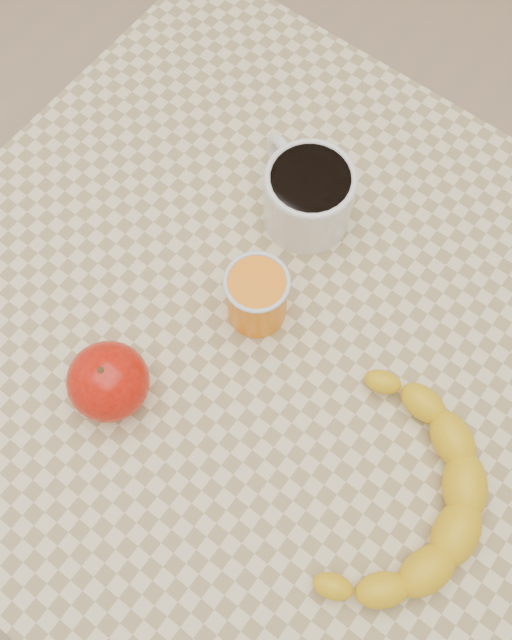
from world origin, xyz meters
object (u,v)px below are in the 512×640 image
Objects in this scene: banana at (400,497)px; coffee_mug at (307,194)px; table at (256,351)px; apple at (108,381)px; orange_juice_glass at (257,296)px.

coffee_mug is at bearing 131.08° from banana.
table is 2.52× the size of banana.
table is 0.21m from apple.
coffee_mug is at bearing 83.30° from apple.
apple is (-0.07, -0.17, -0.00)m from orange_juice_glass.
orange_juice_glass is at bearing 150.98° from banana.
apple reaches higher than table.
apple is at bearing -111.19° from orange_juice_glass.
coffee_mug is at bearing 102.52° from orange_juice_glass.
coffee_mug reaches higher than apple.
coffee_mug is 0.31m from apple.
orange_juice_glass is (-0.01, 0.02, 0.13)m from table.
table is at bearing -55.59° from orange_juice_glass.
banana is (0.24, -0.08, -0.02)m from orange_juice_glass.
table is 0.21m from coffee_mug.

